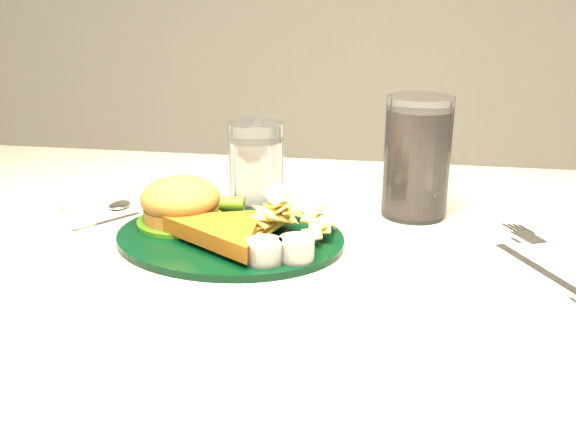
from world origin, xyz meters
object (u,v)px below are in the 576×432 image
Objects in this scene: water_glass at (256,165)px; fork_napkin at (536,266)px; dinner_plate at (229,217)px; cola_glass at (417,157)px.

water_glass is 0.64× the size of fork_napkin.
dinner_plate is 0.25m from cola_glass.
water_glass reaches higher than dinner_plate.
cola_glass is at bearing 0.57° from water_glass.
dinner_plate reaches higher than fork_napkin.
cola_glass reaches higher than water_glass.
fork_napkin is (0.34, -0.03, -0.02)m from dinner_plate.
water_glass is at bearing -179.43° from cola_glass.
dinner_plate is at bearing -92.11° from water_glass.
water_glass is 0.74× the size of cola_glass.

